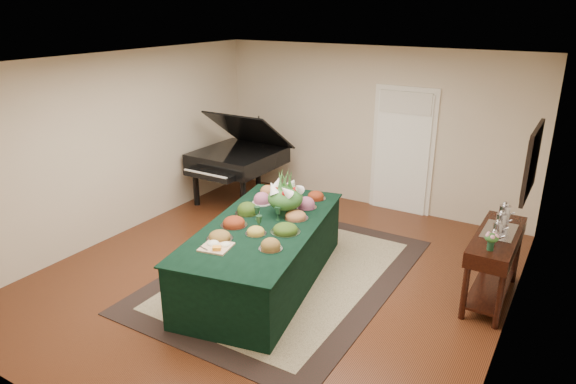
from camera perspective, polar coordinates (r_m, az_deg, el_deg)
The scene contains 14 objects.
ground at distance 6.79m, azimuth -1.32°, elevation -9.11°, with size 6.00×6.00×0.00m, color black.
area_rug at distance 6.78m, azimuth -0.21°, elevation -9.06°, with size 2.71×3.79×0.01m.
kitchen_doorway at distance 8.68m, azimuth 12.60°, elevation 4.33°, with size 1.05×0.07×2.10m.
buffet_table at distance 6.43m, azimuth -2.73°, elevation -6.85°, with size 1.80×2.94×0.79m.
food_platters at distance 6.46m, azimuth -1.91°, elevation -2.39°, with size 1.23×1.99×0.12m.
cutting_board at distance 5.73m, azimuth -7.90°, elevation -5.76°, with size 0.37×0.37×0.10m.
green_goblets at distance 6.27m, azimuth -2.60°, elevation -2.69°, with size 0.30×0.42×0.18m.
floral_centerpiece at distance 6.46m, azimuth -0.30°, elevation -0.20°, with size 0.47×0.47×0.47m.
grand_piano at distance 8.98m, azimuth -5.61°, elevation 3.82°, with size 1.44×1.61×1.64m.
wicker_basket at distance 8.08m, azimuth -2.58°, elevation -3.07°, with size 0.43×0.43×0.27m, color #AB8445.
mahogany_sideboard at distance 6.42m, azimuth 22.09°, elevation -5.86°, with size 0.45×1.38×0.86m.
tea_service at distance 6.32m, azimuth 22.50°, elevation -3.26°, with size 0.34×0.74×0.30m.
pink_bouquet at distance 5.84m, azimuth 21.68°, elevation -4.81°, with size 0.16×0.16×0.21m.
wall_painting at distance 6.03m, azimuth 25.49°, elevation 3.10°, with size 0.05×0.95×0.75m.
Camera 1 is at (3.18, -5.00, 3.31)m, focal length 32.00 mm.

